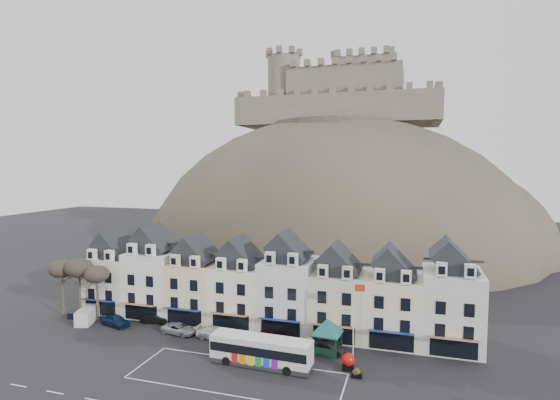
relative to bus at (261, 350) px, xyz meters
The scene contains 21 objects.
ground 5.81m from the bus, 130.08° to the right, with size 300.00×300.00×0.00m, color black.
coach_bay_markings 3.80m from the bus, 117.64° to the right, with size 22.00×7.50×0.01m, color silver.
townhouse_terrace 12.73m from the bus, 106.24° to the left, with size 54.40×9.35×11.80m.
castle_hill 64.78m from the bus, 92.04° to the left, with size 100.00×76.00×68.00m.
castle 81.41m from the bus, 92.44° to the left, with size 50.20×22.20×22.00m.
tree_left_far 33.56m from the bus, 169.11° to the left, with size 3.61×3.61×8.24m.
tree_left_mid 30.71m from the bus, 168.03° to the left, with size 3.78×3.78×8.64m.
tree_left_near 27.71m from the bus, 166.73° to the left, with size 3.43×3.43×7.84m.
bus is the anchor object (origin of this frame).
bus_shelter 8.35m from the bus, 39.81° to the left, with size 6.43×6.43×4.10m.
red_buoy 9.47m from the bus, 11.57° to the left, with size 1.43×1.43×1.77m.
flagpole 11.08m from the bus, 26.21° to the left, with size 1.27×0.25×8.83m.
white_van 28.06m from the bus, 169.18° to the left, with size 3.25×4.72×1.98m.
planter_west 10.46m from the bus, ahead, with size 1.04×0.72×1.03m.
planter_east 10.30m from the bus, ahead, with size 0.94×0.62×0.88m.
car_navy 23.52m from the bus, 167.05° to the left, with size 1.84×4.58×1.56m, color #0C1D40.
car_black 19.97m from the bus, 157.08° to the left, with size 1.36×3.89×1.28m, color black.
car_silver 14.25m from the bus, 157.88° to the left, with size 2.16×4.61×1.30m, color #A5A7AD.
car_white 9.60m from the bus, 146.53° to the left, with size 2.06×5.07×1.47m, color silver.
car_maroon 6.89m from the bus, 102.64° to the left, with size 1.44×3.58×1.22m, color #640508.
car_charcoal 8.39m from the bus, 39.28° to the left, with size 1.34×3.85×1.27m, color black.
Camera 1 is at (19.07, -39.20, 21.86)m, focal length 28.00 mm.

